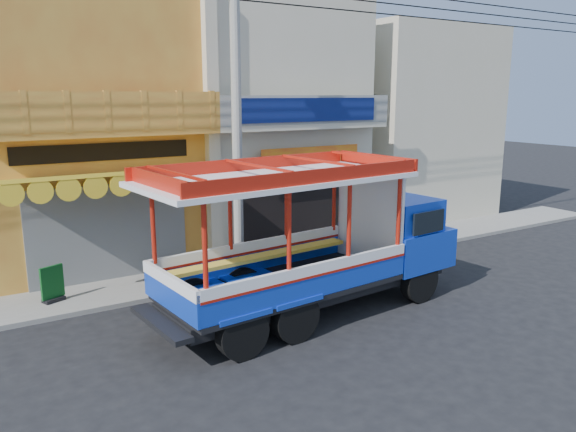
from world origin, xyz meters
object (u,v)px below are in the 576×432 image
(potted_plant_c, at_px, (346,227))
(songthaew_truck, at_px, (330,238))
(potted_plant_b, at_px, (368,234))
(green_sign, at_px, (53,287))
(utility_pole, at_px, (241,93))

(potted_plant_c, bearing_deg, songthaew_truck, -14.81)
(songthaew_truck, relative_size, potted_plant_c, 7.83)
(songthaew_truck, bearing_deg, potted_plant_b, 40.18)
(songthaew_truck, relative_size, green_sign, 8.88)
(green_sign, height_order, potted_plant_c, potted_plant_c)
(green_sign, bearing_deg, utility_pole, -7.91)
(utility_pole, xyz_separation_m, potted_plant_b, (4.71, 0.42, -4.43))
(potted_plant_b, xyz_separation_m, potted_plant_c, (-0.12, 0.98, 0.02))
(utility_pole, bearing_deg, potted_plant_c, 16.94)
(utility_pole, relative_size, potted_plant_b, 29.25)
(utility_pole, distance_m, potted_plant_c, 6.52)
(potted_plant_b, distance_m, potted_plant_c, 0.99)
(potted_plant_c, bearing_deg, potted_plant_b, 33.48)
(green_sign, distance_m, potted_plant_c, 9.45)
(potted_plant_b, bearing_deg, potted_plant_c, -39.17)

